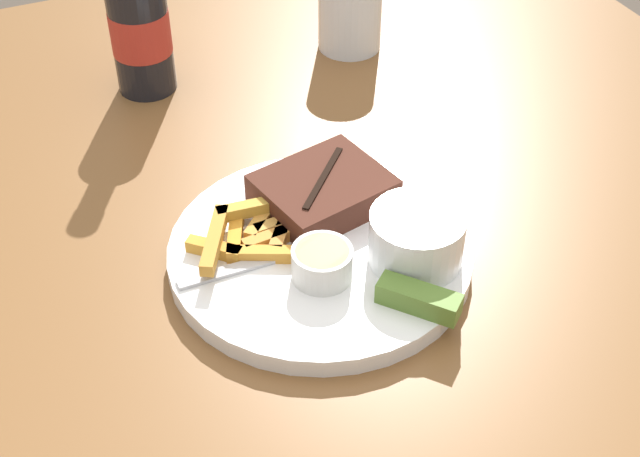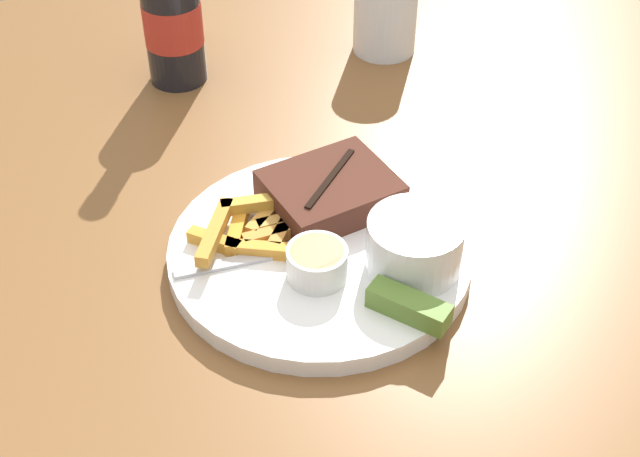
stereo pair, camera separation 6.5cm
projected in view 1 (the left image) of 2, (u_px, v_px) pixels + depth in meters
dining_table at (320, 321)px, 0.86m from camera, size 1.14×1.23×0.77m
dinner_plate at (320, 253)px, 0.80m from camera, size 0.27×0.27×0.02m
steak_portion at (323, 191)px, 0.83m from camera, size 0.13×0.12×0.03m
fries_pile at (256, 231)px, 0.80m from camera, size 0.12×0.10×0.02m
coleslaw_cup at (417, 235)px, 0.76m from camera, size 0.08×0.08×0.05m
dipping_sauce_cup at (322, 262)px, 0.76m from camera, size 0.05×0.05×0.03m
pickle_spear at (419, 299)px, 0.73m from camera, size 0.06×0.07×0.02m
fork_utensil at (245, 265)px, 0.77m from camera, size 0.13×0.01×0.00m
beer_bottle at (140, 29)px, 0.98m from camera, size 0.07×0.07×0.21m
drinking_glass at (350, 6)px, 1.07m from camera, size 0.08×0.08×0.11m
salt_shaker at (149, 20)px, 1.08m from camera, size 0.03×0.03×0.07m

